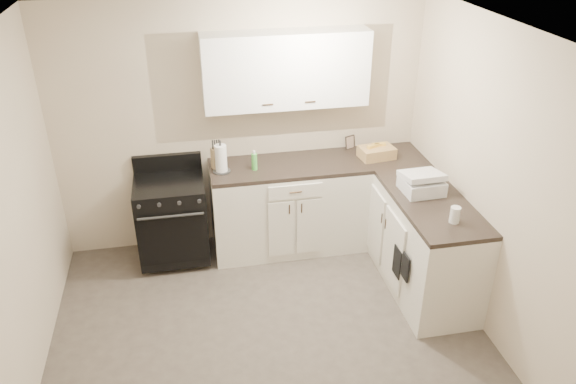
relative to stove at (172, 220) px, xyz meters
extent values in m
plane|color=#473F38|center=(0.75, -1.48, -0.46)|extent=(3.60, 3.60, 0.00)
plane|color=white|center=(0.75, -1.48, 2.04)|extent=(3.60, 3.60, 0.00)
plane|color=beige|center=(0.75, 0.32, 0.79)|extent=(3.60, 0.00, 3.60)
plane|color=beige|center=(2.55, -1.48, 0.79)|extent=(0.00, 3.60, 3.60)
plane|color=beige|center=(-1.05, -1.48, 0.79)|extent=(0.00, 3.60, 3.60)
cube|color=silver|center=(1.17, 0.02, -0.01)|extent=(1.55, 0.60, 0.90)
cube|color=silver|center=(2.25, -0.63, -0.01)|extent=(0.60, 1.90, 0.90)
cube|color=black|center=(1.17, 0.02, 0.46)|extent=(1.55, 0.60, 0.04)
cube|color=black|center=(2.25, -0.63, 0.46)|extent=(0.60, 1.90, 0.04)
cube|color=white|center=(1.17, 0.18, 1.38)|extent=(1.55, 0.30, 0.70)
cube|color=black|center=(0.00, 0.00, 0.00)|extent=(0.67, 0.57, 0.81)
cube|color=tan|center=(0.48, 0.08, 0.58)|extent=(0.11, 0.11, 0.20)
cylinder|color=white|center=(0.51, -0.01, 0.62)|extent=(0.14, 0.14, 0.27)
cylinder|color=#4FB947|center=(0.82, -0.02, 0.56)|extent=(0.06, 0.06, 0.16)
cube|color=black|center=(1.87, 0.28, 0.55)|extent=(0.11, 0.07, 0.14)
cube|color=tan|center=(2.06, 0.01, 0.54)|extent=(0.36, 0.27, 0.11)
cube|color=silver|center=(2.21, -0.75, 0.54)|extent=(0.35, 0.33, 0.12)
cylinder|color=silver|center=(2.27, -1.29, 0.55)|extent=(0.09, 0.09, 0.14)
cube|color=black|center=(1.92, -1.24, 0.04)|extent=(0.02, 0.14, 0.23)
cube|color=black|center=(1.92, -1.07, -0.03)|extent=(0.02, 0.16, 0.28)
camera|label=1|loc=(0.20, -4.83, 2.85)|focal=35.00mm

